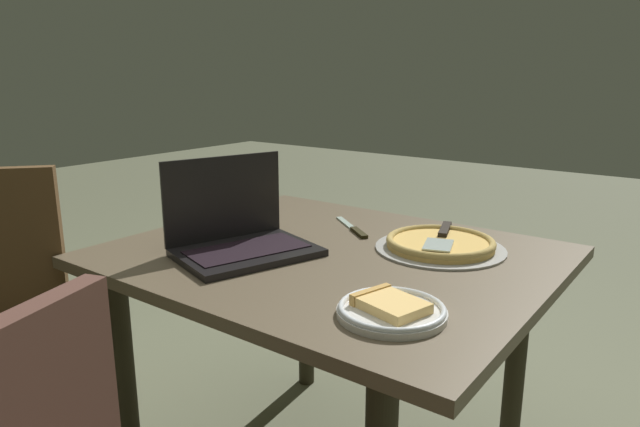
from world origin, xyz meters
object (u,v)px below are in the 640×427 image
table_knife (354,229)px  pizza_plate (391,309)px  laptop (239,234)px  pizza_tray (440,244)px  dining_table (331,286)px

table_knife → pizza_plate: bearing=-50.0°
pizza_plate → table_knife: 0.62m
laptop → table_knife: size_ratio=1.95×
pizza_plate → pizza_tray: pizza_plate is taller
dining_table → laptop: bearing=-141.9°
dining_table → table_knife: bearing=107.1°
pizza_tray → table_knife: bearing=175.7°
laptop → table_knife: laptop is taller
table_knife → dining_table: bearing=-72.9°
dining_table → laptop: laptop is taller
table_knife → pizza_tray: bearing=-4.3°
pizza_plate → pizza_tray: bearing=103.3°
pizza_tray → table_knife: (-0.29, 0.02, -0.01)m
pizza_plate → laptop: bearing=167.7°
pizza_plate → table_knife: bearing=130.0°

